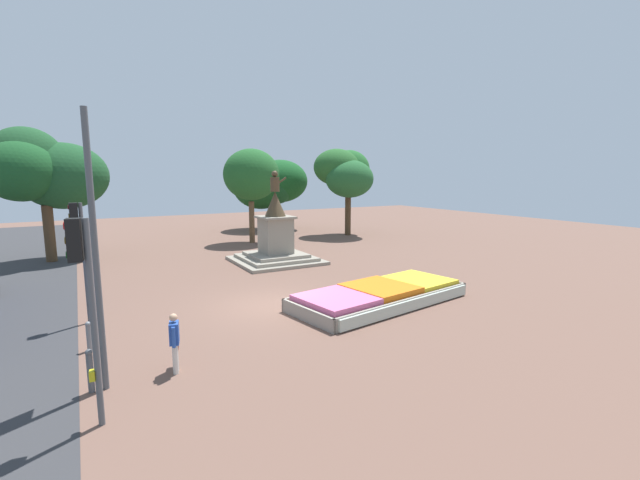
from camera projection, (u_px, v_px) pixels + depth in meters
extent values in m
plane|color=brown|center=(272.00, 306.00, 16.11)|extent=(78.16, 78.16, 0.00)
cube|color=#38281C|center=(380.00, 297.00, 16.48)|extent=(7.31, 3.76, 0.44)
cube|color=gray|center=(408.00, 305.00, 15.41)|extent=(7.09, 1.25, 0.48)
cube|color=gray|center=(355.00, 289.00, 17.55)|extent=(7.09, 1.25, 0.48)
cube|color=gray|center=(307.00, 315.00, 14.29)|extent=(0.56, 2.85, 0.48)
cube|color=gray|center=(436.00, 282.00, 18.67)|extent=(0.56, 2.85, 0.48)
cube|color=#D86699|center=(336.00, 299.00, 15.03)|extent=(2.62, 2.81, 0.20)
cube|color=orange|center=(380.00, 288.00, 16.43)|extent=(2.62, 2.81, 0.23)
cube|color=yellow|center=(417.00, 280.00, 17.83)|extent=(2.62, 2.81, 0.17)
cube|color=#B2BCAD|center=(409.00, 305.00, 15.37)|extent=(6.75, 1.29, 0.40)
cube|color=gray|center=(276.00, 260.00, 24.18)|extent=(4.50, 4.50, 0.17)
cube|color=gray|center=(276.00, 257.00, 24.16)|extent=(3.73, 3.73, 0.17)
cube|color=gray|center=(276.00, 254.00, 24.13)|extent=(2.96, 2.96, 0.17)
cube|color=gray|center=(276.00, 236.00, 23.97)|extent=(1.56, 1.56, 1.97)
cube|color=gray|center=(275.00, 217.00, 23.81)|extent=(1.84, 1.84, 0.12)
cone|color=#473823|center=(275.00, 204.00, 23.70)|extent=(1.17, 1.17, 1.36)
cylinder|color=#473823|center=(275.00, 184.00, 23.54)|extent=(0.50, 0.50, 0.79)
sphere|color=#473823|center=(275.00, 174.00, 23.45)|extent=(0.35, 0.35, 0.35)
cylinder|color=#473823|center=(281.00, 181.00, 23.55)|extent=(0.65, 0.35, 0.51)
cylinder|color=#4C5156|center=(94.00, 325.00, 8.15)|extent=(0.12, 0.12, 4.11)
cube|color=black|center=(74.00, 240.00, 7.82)|extent=(0.28, 0.31, 0.80)
cylinder|color=red|center=(65.00, 226.00, 7.73)|extent=(0.05, 0.14, 0.14)
cylinder|color=#543E08|center=(66.00, 240.00, 7.77)|extent=(0.05, 0.14, 0.14)
cylinder|color=#0D4211|center=(67.00, 255.00, 7.81)|extent=(0.05, 0.14, 0.14)
cube|color=gold|center=(92.00, 375.00, 8.26)|extent=(0.12, 0.17, 0.20)
cylinder|color=#4C5156|center=(85.00, 264.00, 13.96)|extent=(0.12, 0.12, 4.01)
cube|color=black|center=(74.00, 215.00, 13.61)|extent=(0.25, 0.29, 0.80)
cylinder|color=#4B0808|center=(68.00, 207.00, 13.50)|extent=(0.04, 0.14, 0.14)
cylinder|color=#543E08|center=(69.00, 216.00, 13.54)|extent=(0.04, 0.14, 0.14)
cylinder|color=green|center=(70.00, 224.00, 13.58)|extent=(0.04, 0.14, 0.14)
cylinder|color=#4C5156|center=(95.00, 254.00, 9.40)|extent=(0.14, 0.14, 6.31)
cube|color=#1972B2|center=(89.00, 172.00, 9.38)|extent=(0.04, 0.42, 1.70)
cylinder|color=#4C5156|center=(86.00, 132.00, 9.25)|extent=(0.05, 0.56, 0.03)
cylinder|color=beige|center=(175.00, 359.00, 10.55)|extent=(0.13, 0.13, 0.76)
cylinder|color=beige|center=(176.00, 356.00, 10.72)|extent=(0.13, 0.13, 0.76)
cube|color=#264CA5|center=(174.00, 333.00, 10.54)|extent=(0.31, 0.42, 0.54)
cylinder|color=#264CA5|center=(174.00, 337.00, 10.32)|extent=(0.09, 0.09, 0.51)
cylinder|color=#264CA5|center=(175.00, 331.00, 10.77)|extent=(0.09, 0.09, 0.51)
sphere|color=tan|center=(173.00, 317.00, 10.48)|extent=(0.20, 0.20, 0.20)
cube|color=#591E19|center=(176.00, 346.00, 10.90)|extent=(0.19, 0.30, 0.22)
cylinder|color=#4C5156|center=(90.00, 373.00, 9.65)|extent=(0.14, 0.14, 0.91)
sphere|color=#4C5156|center=(89.00, 352.00, 9.57)|extent=(0.15, 0.15, 0.15)
cylinder|color=slate|center=(89.00, 338.00, 11.94)|extent=(0.13, 0.13, 0.74)
sphere|color=slate|center=(88.00, 324.00, 11.87)|extent=(0.15, 0.15, 0.15)
cylinder|color=#4C3823|center=(275.00, 218.00, 38.25)|extent=(0.42, 0.42, 2.12)
ellipsoid|color=#184F21|center=(280.00, 181.00, 38.00)|extent=(4.93, 4.44, 3.75)
ellipsoid|color=#194B25|center=(274.00, 187.00, 37.52)|extent=(3.77, 3.56, 2.99)
ellipsoid|color=#184C20|center=(261.00, 186.00, 37.83)|extent=(4.94, 5.06, 4.11)
cylinder|color=#4C3823|center=(49.00, 234.00, 24.06)|extent=(0.56, 0.56, 3.20)
ellipsoid|color=#1C4B26|center=(63.00, 176.00, 24.42)|extent=(4.81, 4.09, 3.78)
ellipsoid|color=#1C4925|center=(26.00, 160.00, 23.42)|extent=(3.84, 3.37, 3.56)
ellipsoid|color=#194B22|center=(20.00, 171.00, 22.61)|extent=(3.68, 3.51, 3.21)
cylinder|color=brown|center=(252.00, 222.00, 30.84)|extent=(0.39, 0.39, 2.99)
ellipsoid|color=#205826|center=(251.00, 175.00, 30.36)|extent=(3.99, 3.71, 3.63)
ellipsoid|color=#235C25|center=(254.00, 172.00, 30.37)|extent=(3.38, 3.24, 3.11)
cylinder|color=#4C3823|center=(348.00, 215.00, 34.75)|extent=(0.48, 0.48, 3.29)
ellipsoid|color=#225E28|center=(349.00, 170.00, 35.11)|extent=(3.52, 3.00, 3.17)
ellipsoid|color=#245A26|center=(336.00, 167.00, 34.18)|extent=(3.64, 3.75, 2.91)
ellipsoid|color=#235A2C|center=(350.00, 179.00, 33.53)|extent=(3.86, 3.53, 2.95)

